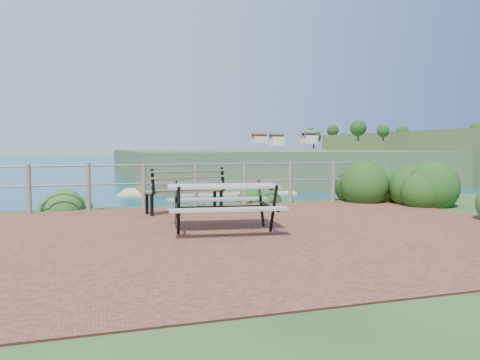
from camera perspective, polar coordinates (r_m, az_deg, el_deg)
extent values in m
cube|color=brown|center=(7.39, 0.06, -6.57)|extent=(10.00, 7.00, 0.12)
plane|color=#135476|center=(206.95, -16.78, 3.46)|extent=(1200.00, 1200.00, 0.00)
cylinder|color=#6B5B4C|center=(10.39, -24.35, -0.96)|extent=(0.10, 0.10, 1.00)
cylinder|color=#6B5B4C|center=(10.32, -18.00, -0.84)|extent=(0.10, 0.10, 1.00)
cylinder|color=#6B5B4C|center=(10.37, -11.63, -0.70)|extent=(0.10, 0.10, 1.00)
cylinder|color=#6B5B4C|center=(10.54, -5.40, -0.56)|extent=(0.10, 0.10, 1.00)
cylinder|color=#6B5B4C|center=(10.84, 0.56, -0.42)|extent=(0.10, 0.10, 1.00)
cylinder|color=#6B5B4C|center=(11.24, 6.14, -0.28)|extent=(0.10, 0.10, 1.00)
cylinder|color=#6B5B4C|center=(11.75, 11.30, -0.15)|extent=(0.10, 0.10, 1.00)
cylinder|color=#6B5B4C|center=(12.34, 15.99, -0.03)|extent=(0.10, 0.10, 1.00)
cylinder|color=slate|center=(10.52, -5.42, 1.88)|extent=(9.40, 0.04, 0.04)
cylinder|color=slate|center=(10.54, -5.40, -0.29)|extent=(9.40, 0.04, 0.04)
cube|color=#4B5F2F|center=(259.47, 15.90, 2.22)|extent=(260.00, 180.00, 12.00)
cube|color=gray|center=(7.49, -2.11, -0.74)|extent=(1.82, 0.94, 0.04)
cube|color=gray|center=(7.52, -2.11, -2.95)|extent=(1.76, 0.48, 0.04)
cube|color=gray|center=(7.52, -2.11, -2.95)|extent=(1.76, 0.48, 0.04)
cylinder|color=black|center=(7.53, -2.10, -3.31)|extent=(1.49, 0.24, 0.04)
cube|color=brown|center=(9.64, -6.74, -1.29)|extent=(1.69, 0.74, 0.04)
cube|color=brown|center=(9.62, -6.76, 0.41)|extent=(1.63, 0.46, 0.37)
cube|color=black|center=(9.67, -6.73, -2.62)|extent=(0.06, 0.07, 0.45)
cube|color=black|center=(9.67, -6.73, -2.62)|extent=(0.06, 0.07, 0.45)
cube|color=black|center=(9.67, -6.73, -2.62)|extent=(0.06, 0.07, 0.45)
cube|color=black|center=(9.67, -6.73, -2.62)|extent=(0.06, 0.07, 0.45)
ellipsoid|color=#1E4013|center=(11.79, 22.48, -2.90)|extent=(1.36, 1.36, 1.93)
ellipsoid|color=#1E4013|center=(12.30, 15.72, -2.47)|extent=(1.22, 1.22, 1.74)
ellipsoid|color=#245620|center=(11.19, -20.48, -3.21)|extent=(0.88, 0.88, 0.67)
ellipsoid|color=#1E4013|center=(11.71, 2.50, -2.65)|extent=(0.76, 0.76, 0.50)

